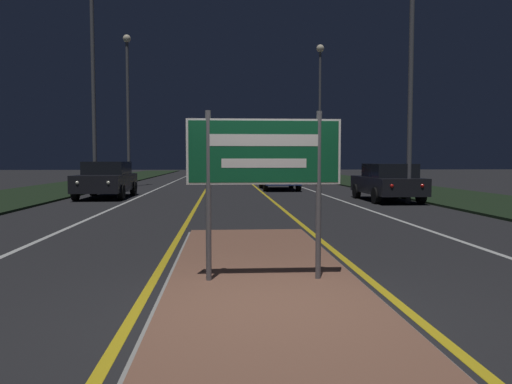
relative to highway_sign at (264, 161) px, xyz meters
name	(u,v)px	position (x,y,z in m)	size (l,w,h in m)	color
ground_plane	(271,310)	(0.00, -0.96, -1.61)	(160.00, 160.00, 0.00)	#232326
median_island	(264,284)	(0.00, 0.00, -1.56)	(2.52, 9.23, 0.10)	#999993
verge_left	(41,192)	(-9.50, 19.04, -1.57)	(5.00, 100.00, 0.08)	black
verge_right	(416,190)	(9.50, 19.04, -1.57)	(5.00, 100.00, 0.08)	black
centre_line_yellow_left	(207,187)	(-1.45, 24.04, -1.60)	(0.12, 70.00, 0.01)	gold
centre_line_yellow_right	(255,187)	(1.45, 24.04, -1.60)	(0.12, 70.00, 0.01)	gold
lane_line_white_left	(162,187)	(-4.20, 24.04, -1.60)	(0.12, 70.00, 0.01)	silver
lane_line_white_right	(300,186)	(4.20, 24.04, -1.60)	(0.12, 70.00, 0.01)	silver
edge_line_white_left	(111,187)	(-7.20, 24.04, -1.60)	(0.10, 70.00, 0.01)	silver
edge_line_white_right	(348,186)	(7.20, 24.04, -1.60)	(0.10, 70.00, 0.01)	silver
highway_sign	(264,161)	(0.00, 0.00, 0.00)	(1.93, 0.07, 2.13)	#56565B
streetlight_left_near	(93,53)	(-6.34, 16.99, 4.82)	(0.50, 0.50, 10.39)	#56565B
streetlight_left_far	(128,95)	(-6.21, 24.53, 3.95)	(0.47, 0.47, 9.11)	#56565B
streetlight_right_near	(412,2)	(6.35, 11.77, 5.74)	(0.60, 0.60, 10.98)	#56565B
streetlight_right_far	(320,92)	(6.69, 30.69, 5.08)	(0.57, 0.57, 10.13)	#56565B
car_receding_0	(387,182)	(5.98, 13.05, -0.84)	(1.91, 4.43, 1.48)	black
car_receding_1	(279,176)	(2.55, 20.87, -0.83)	(1.95, 4.61, 1.47)	navy
car_receding_2	(312,172)	(5.84, 28.93, -0.80)	(1.86, 4.41, 1.52)	maroon
car_receding_3	(258,169)	(2.88, 42.23, -0.85)	(1.85, 4.20, 1.43)	#4C514C
car_approaching_0	(106,179)	(-5.50, 15.52, -0.80)	(2.03, 4.46, 1.55)	black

